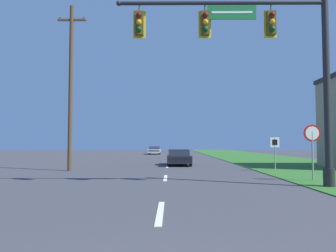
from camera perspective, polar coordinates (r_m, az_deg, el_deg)
name	(u,v)px	position (r m, az deg, el deg)	size (l,w,h in m)	color
grass_verge_right	(276,161)	(33.79, 18.22, -5.74)	(10.00, 110.00, 0.04)	#2D6626
road_center_line	(167,166)	(24.21, -0.14, -7.06)	(0.16, 34.80, 0.01)	silver
signal_mast	(270,58)	(13.80, 17.33, 11.23)	(8.54, 0.47, 8.15)	#232326
car_ahead	(179,157)	(25.77, 1.91, -5.48)	(1.83, 4.51, 1.19)	black
far_car	(155,150)	(51.58, -2.36, -4.26)	(1.82, 4.58, 1.19)	black
stop_sign	(312,140)	(16.15, 23.82, -2.21)	(0.76, 0.07, 2.50)	gray
route_sign_post	(275,146)	(21.08, 18.10, -3.37)	(0.55, 0.06, 2.03)	gray
utility_pole_near	(71,85)	(21.60, -16.58, 6.90)	(1.80, 0.26, 10.44)	#4C3823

